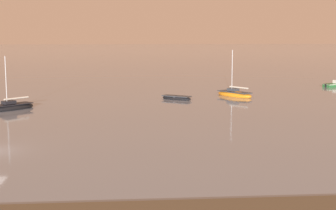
{
  "coord_description": "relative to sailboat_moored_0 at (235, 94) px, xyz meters",
  "views": [
    {
      "loc": [
        11.54,
        -42.04,
        9.81
      ],
      "look_at": [
        16.82,
        21.11,
        0.71
      ],
      "focal_mm": 53.86,
      "sensor_mm": 36.0,
      "label": 1
    }
  ],
  "objects": [
    {
      "name": "motorboat_moored_0",
      "position": [
        21.77,
        12.67,
        -0.06
      ],
      "size": [
        4.88,
        3.47,
        1.77
      ],
      "rotation": [
        0.0,
        0.0,
        0.45
      ],
      "color": "#23602D",
      "rests_on": "ground"
    },
    {
      "name": "rowboat_moored_3",
      "position": [
        -9.38,
        -2.78,
        -0.12
      ],
      "size": [
        4.82,
        4.02,
        0.75
      ],
      "rotation": [
        0.0,
        0.0,
        5.68
      ],
      "color": "black",
      "rests_on": "ground"
    },
    {
      "name": "sailboat_moored_1",
      "position": [
        -31.65,
        -11.17,
        -0.01
      ],
      "size": [
        6.0,
        5.99,
        7.25
      ],
      "rotation": [
        0.0,
        0.0,
        3.93
      ],
      "color": "black",
      "rests_on": "ground"
    },
    {
      "name": "sailboat_moored_0",
      "position": [
        0.0,
        0.0,
        0.0
      ],
      "size": [
        5.59,
        6.68,
        7.53
      ],
      "rotation": [
        0.0,
        0.0,
        2.19
      ],
      "color": "orange",
      "rests_on": "ground"
    }
  ]
}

